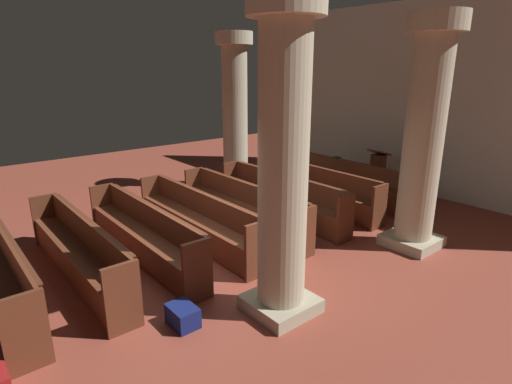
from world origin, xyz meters
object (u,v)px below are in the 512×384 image
(pew_row_3, at_px, (242,205))
(pew_row_0, at_px, (343,179))
(pew_row_1, at_px, (314,186))
(pew_row_2, at_px, (281,195))
(pew_row_4, at_px, (197,217))
(lectern, at_px, (377,174))
(pillar_aisle_rear, at_px, (283,160))
(pillar_aisle_side, at_px, (424,133))
(hymn_book, at_px, (336,158))
(pillar_far_side, at_px, (235,110))
(pew_row_6, at_px, (78,248))
(kneeler_box_navy, at_px, (183,316))
(pew_row_5, at_px, (143,231))

(pew_row_3, bearing_deg, pew_row_0, 90.00)
(pew_row_1, height_order, pew_row_2, same)
(pew_row_1, height_order, pew_row_4, same)
(lectern, bearing_deg, pillar_aisle_rear, -67.01)
(pillar_aisle_side, bearing_deg, hymn_book, 154.05)
(pew_row_4, xyz_separation_m, pillar_far_side, (-2.47, 2.73, 1.50))
(pew_row_6, xyz_separation_m, pillar_aisle_side, (2.52, 4.84, 1.50))
(pew_row_6, bearing_deg, pew_row_1, 90.00)
(pew_row_2, relative_size, kneeler_box_navy, 8.50)
(hymn_book, bearing_deg, pew_row_3, -82.99)
(pew_row_6, height_order, pillar_far_side, pillar_far_side)
(lectern, bearing_deg, pillar_aisle_side, -44.64)
(pew_row_5, height_order, pillar_aisle_side, pillar_aisle_side)
(pew_row_2, distance_m, kneeler_box_navy, 4.02)
(pew_row_1, distance_m, pillar_aisle_side, 2.94)
(pew_row_6, distance_m, lectern, 7.11)
(pillar_aisle_rear, xyz_separation_m, hymn_book, (-2.92, 4.56, -1.08))
(pew_row_2, bearing_deg, pillar_far_side, 164.06)
(pew_row_1, bearing_deg, pew_row_2, -90.00)
(hymn_book, bearing_deg, pew_row_1, -71.77)
(pew_row_2, relative_size, pew_row_6, 1.00)
(pillar_aisle_rear, bearing_deg, pew_row_1, 126.90)
(pew_row_6, xyz_separation_m, pillar_aisle_rear, (2.52, 1.70, 1.50))
(pew_row_1, bearing_deg, pew_row_5, -90.00)
(pillar_far_side, height_order, pillar_aisle_rear, same)
(pew_row_6, bearing_deg, kneeler_box_navy, 15.91)
(pew_row_6, relative_size, pillar_far_side, 0.90)
(pew_row_3, xyz_separation_m, pew_row_6, (0.00, -3.03, 0.00))
(pillar_aisle_rear, bearing_deg, pillar_far_side, 148.57)
(kneeler_box_navy, bearing_deg, pew_row_1, 114.04)
(pew_row_0, relative_size, pew_row_2, 1.00)
(pew_row_5, bearing_deg, pew_row_4, 90.00)
(pew_row_0, relative_size, pillar_far_side, 0.90)
(pew_row_1, distance_m, pew_row_3, 2.02)
(pew_row_1, xyz_separation_m, pillar_aisle_side, (2.52, -0.22, 1.50))
(pew_row_1, height_order, pew_row_3, same)
(pew_row_5, height_order, pillar_aisle_rear, pillar_aisle_rear)
(pillar_aisle_rear, bearing_deg, pew_row_0, 119.99)
(pew_row_4, bearing_deg, kneeler_box_navy, -35.97)
(pew_row_1, height_order, pillar_far_side, pillar_far_side)
(pew_row_5, height_order, pillar_far_side, pillar_far_side)
(pew_row_5, xyz_separation_m, pillar_far_side, (-2.47, 3.74, 1.50))
(pew_row_0, relative_size, pew_row_6, 1.00)
(pew_row_3, height_order, pew_row_6, same)
(pew_row_5, bearing_deg, pew_row_1, 90.00)
(hymn_book, bearing_deg, pew_row_5, -85.68)
(pew_row_3, bearing_deg, pillar_far_side, 145.20)
(pew_row_5, relative_size, pillar_aisle_rear, 0.90)
(pew_row_5, height_order, kneeler_box_navy, pew_row_5)
(pew_row_4, distance_m, pew_row_5, 1.01)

